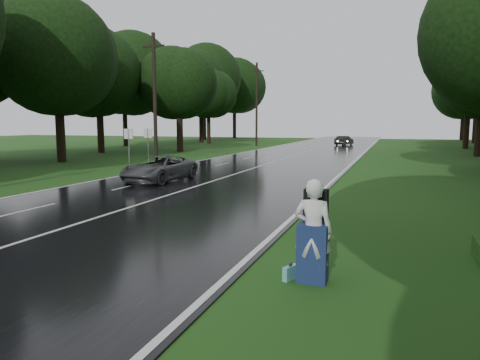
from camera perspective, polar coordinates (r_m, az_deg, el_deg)
name	(u,v)px	position (r m, az deg, el deg)	size (l,w,h in m)	color
ground	(56,232)	(13.24, -22.75, -6.24)	(160.00, 160.00, 0.00)	#1E4715
road	(262,166)	(30.90, 2.92, 1.86)	(12.00, 140.00, 0.04)	black
lane_center	(262,165)	(30.89, 2.92, 1.91)	(0.12, 140.00, 0.01)	silver
grey_car	(160,168)	(22.78, -10.40, 1.48)	(2.16, 4.69, 1.30)	#424447
far_car	(344,141)	(61.03, 13.37, 5.01)	(1.33, 3.81, 1.25)	black
hitchhiker	(313,235)	(8.39, 9.48, -7.00)	(0.73, 0.66, 1.98)	silver
suitcase	(290,273)	(8.67, 6.56, -11.87)	(0.11, 0.39, 0.27)	#56A5A4
utility_pole_mid	(156,162)	(34.31, -10.82, 2.26)	(1.80, 0.28, 9.65)	black
utility_pole_far	(256,146)	(58.03, 2.15, 4.43)	(1.80, 0.28, 10.75)	black
road_sign_a	(130,170)	(28.92, -14.15, 1.23)	(0.63, 0.10, 2.64)	white
road_sign_b	(149,167)	(30.87, -11.77, 1.68)	(0.63, 0.10, 2.64)	white
tree_left_d	(62,162)	(36.85, -22.12, 2.19)	(8.96, 8.96, 13.99)	black
tree_left_e	(180,152)	(47.02, -7.79, 3.68)	(8.27, 8.27, 12.92)	black
tree_left_f	(209,143)	(65.44, -4.07, 4.75)	(8.78, 8.78, 13.72)	black
tree_right_e	(477,156)	(45.30, 28.46, 2.71)	(8.61, 8.61, 13.45)	black
tree_right_f	(465,149)	(58.37, 27.21, 3.64)	(9.96, 9.96, 15.56)	black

